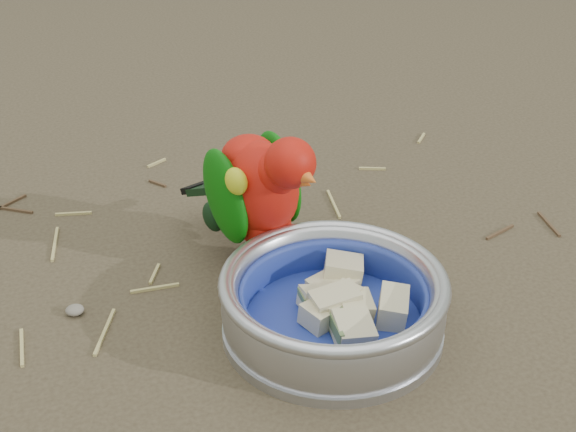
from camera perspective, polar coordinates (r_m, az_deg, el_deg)
name	(u,v)px	position (r m, az deg, el deg)	size (l,w,h in m)	color
ground	(206,361)	(0.72, -5.83, -10.25)	(60.00, 60.00, 0.00)	#433928
food_bowl	(332,325)	(0.74, 3.18, -7.77)	(0.20, 0.20, 0.02)	#B2B2BA
bowl_wall	(333,299)	(0.72, 3.25, -5.88)	(0.20, 0.20, 0.04)	#B2B2BA
fruit_wedges	(333,305)	(0.73, 3.23, -6.33)	(0.12, 0.12, 0.03)	#C6BA8E
lory_parrot	(260,200)	(0.80, -1.97, 1.15)	(0.09, 0.19, 0.15)	#B11309
ground_debris	(192,295)	(0.79, -6.87, -5.62)	(0.90, 0.80, 0.01)	tan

